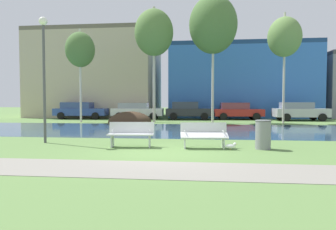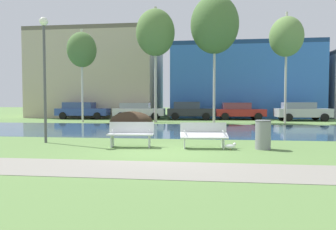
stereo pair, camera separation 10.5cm
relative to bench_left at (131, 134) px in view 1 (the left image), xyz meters
name	(u,v)px [view 1 (the left image)]	position (x,y,z in m)	size (l,w,h in m)	color
ground_plane	(183,127)	(1.28, 8.87, -0.47)	(120.00, 120.00, 0.00)	#5B7F42
paved_path_strip	(151,169)	(1.28, -3.43, -0.47)	(60.00, 1.85, 0.01)	gray
river_band	(180,130)	(1.28, 6.66, -0.47)	(80.00, 8.48, 0.01)	#33516B
soil_mound	(130,123)	(-2.91, 12.11, -0.47)	(3.28, 3.42, 1.70)	#423021
bench_left	(131,134)	(0.00, 0.00, 0.00)	(1.64, 0.70, 0.87)	silver
bench_right	(204,134)	(2.54, 0.00, 0.00)	(1.64, 0.69, 0.87)	silver
trash_bin	(263,134)	(4.52, 0.00, 0.04)	(0.53, 0.53, 0.98)	gray
seagull	(231,146)	(3.43, -0.30, -0.34)	(0.41, 0.15, 0.25)	white
streetlamp	(44,58)	(-3.56, 0.70, 2.80)	(0.32, 0.32, 4.83)	#4C4C51
birch_far_left	(80,50)	(-6.81, 12.19, 5.09)	(2.23, 2.23, 7.17)	beige
birch_left	(154,33)	(-1.13, 12.60, 6.33)	(2.94, 2.94, 8.76)	#BCB7A8
birch_center_left	(213,25)	(3.33, 12.81, 6.87)	(3.60, 3.60, 9.51)	beige
birch_center	(285,37)	(8.48, 12.65, 5.80)	(2.41, 2.41, 8.08)	beige
parked_van_nearest_blue	(81,110)	(-8.58, 16.46, 0.33)	(4.84, 2.26, 1.54)	#2D4793
parked_sedan_second_white	(137,110)	(-3.38, 16.73, 0.31)	(4.70, 2.07, 1.47)	silver
parked_hatch_third_dark	(188,110)	(1.29, 16.58, 0.34)	(4.11, 2.06, 1.57)	#282B30
parked_wagon_fourth_red	(237,111)	(5.63, 16.82, 0.32)	(4.30, 2.21, 1.50)	maroon
parked_suv_fifth_silver	(299,111)	(10.59, 15.79, 0.33)	(4.31, 2.16, 1.53)	#B2B5BC
building_beige_block	(99,76)	(-8.66, 21.82, 3.94)	(12.51, 9.27, 8.83)	#BCAD8E
building_blue_store	(239,83)	(6.50, 23.18, 3.18)	(14.30, 9.84, 7.31)	#3870C6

